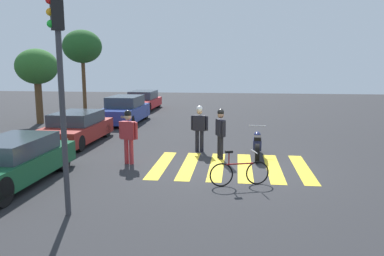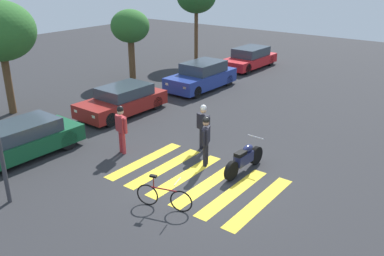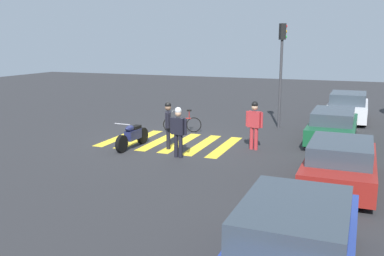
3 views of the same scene
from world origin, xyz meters
name	(u,v)px [view 1 (image 1 of 3)]	position (x,y,z in m)	size (l,w,h in m)	color
ground_plane	(231,167)	(0.00, 0.00, 0.00)	(60.00, 60.00, 0.00)	#2B2B2D
police_motorcycle	(257,144)	(1.37, -0.90, 0.46)	(2.11, 0.62, 1.03)	black
leaning_bicycle	(239,172)	(-1.89, -0.26, 0.37)	(0.62, 1.61, 0.99)	black
officer_on_foot	(220,130)	(0.99, 0.38, 1.00)	(0.62, 0.37, 1.75)	black
officer_by_motorcycle	(199,125)	(1.98, 1.20, 0.99)	(0.28, 0.65, 1.73)	black
pedestrian_bystander	(128,133)	(-0.02, 3.34, 1.03)	(0.30, 0.66, 1.78)	#B22D33
crosswalk_stripes	(231,167)	(0.00, 0.00, 0.00)	(3.42, 4.95, 0.01)	yellow
car_green_compact	(11,162)	(-2.48, 5.93, 0.62)	(4.54, 1.77, 1.26)	black
car_maroon_wagon	(76,128)	(2.98, 6.45, 0.61)	(4.24, 1.87, 1.27)	black
car_blue_hatchback	(125,110)	(8.45, 5.98, 0.69)	(4.35, 1.88, 1.46)	black
car_red_convertible	(143,101)	(14.35, 6.40, 0.63)	(4.47, 1.87, 1.32)	black
traffic_light_pole	(60,73)	(-4.33, 3.50, 3.09)	(0.33, 0.36, 4.65)	#38383D
street_tree_far	(37,68)	(7.68, 10.52, 3.03)	(2.22, 2.22, 4.03)	brown
street_tree_end	(82,47)	(14.00, 10.52, 4.35)	(2.67, 2.67, 5.53)	brown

